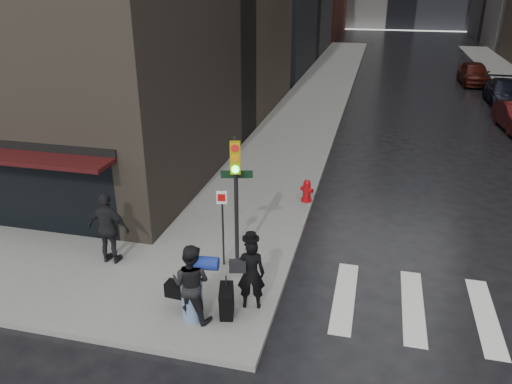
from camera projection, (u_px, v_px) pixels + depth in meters
ground at (195, 300)px, 12.00m from camera, size 140.00×140.00×0.00m
sidewalk_left at (325, 84)px, 36.05m from camera, size 4.00×50.00×0.15m
man_overcoat at (246, 278)px, 11.12m from camera, size 1.00×1.15×1.94m
man_jeans at (191, 283)px, 10.76m from camera, size 1.30×0.76×1.84m
man_greycoat at (109, 228)px, 12.95m from camera, size 1.17×0.52×1.97m
traffic_light at (235, 186)px, 12.24m from camera, size 0.86×0.51×3.54m
fire_hydrant at (307, 192)px, 16.80m from camera, size 0.45×0.34×0.78m
parked_car_3 at (505, 92)px, 30.41m from camera, size 2.02×4.92×1.43m
parked_car_4 at (474, 73)px, 36.00m from camera, size 1.98×4.71×1.59m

